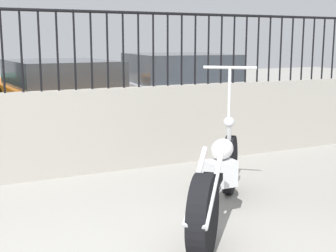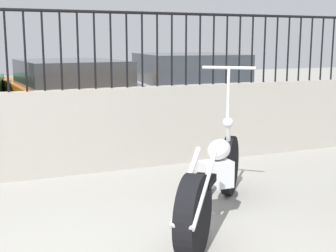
# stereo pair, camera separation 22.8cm
# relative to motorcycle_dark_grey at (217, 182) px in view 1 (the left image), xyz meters

# --- Properties ---
(low_wall) EXTENTS (9.17, 0.18, 1.02)m
(low_wall) POSITION_rel_motorcycle_dark_grey_xyz_m (-1.19, 2.07, 0.14)
(low_wall) COLOR #9E998E
(low_wall) RESTS_ON ground_plane
(fence_railing) EXTENTS (9.17, 0.04, 0.92)m
(fence_railing) POSITION_rel_motorcycle_dark_grey_xyz_m (-1.19, 2.07, 1.25)
(fence_railing) COLOR black
(fence_railing) RESTS_ON low_wall
(motorcycle_dark_grey) EXTENTS (1.49, 1.71, 1.36)m
(motorcycle_dark_grey) POSITION_rel_motorcycle_dark_grey_xyz_m (0.00, 0.00, 0.00)
(motorcycle_dark_grey) COLOR black
(motorcycle_dark_grey) RESTS_ON ground_plane
(car_orange) EXTENTS (2.11, 4.46, 1.26)m
(car_orange) POSITION_rel_motorcycle_dark_grey_xyz_m (-0.27, 4.93, 0.27)
(car_orange) COLOR black
(car_orange) RESTS_ON ground_plane
(car_silver) EXTENTS (2.35, 4.41, 1.36)m
(car_silver) POSITION_rel_motorcycle_dark_grey_xyz_m (1.91, 4.66, 0.31)
(car_silver) COLOR black
(car_silver) RESTS_ON ground_plane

